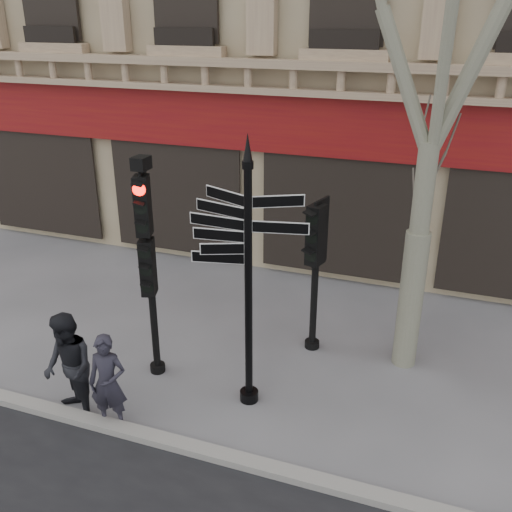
# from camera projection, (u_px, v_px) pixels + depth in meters

# --- Properties ---
(ground) EXTENTS (80.00, 80.00, 0.00)m
(ground) POSITION_uv_depth(u_px,v_px,m) (264.00, 403.00, 9.27)
(ground) COLOR #55555A
(ground) RESTS_ON ground
(kerb) EXTENTS (80.00, 0.25, 0.12)m
(kerb) POSITION_uv_depth(u_px,v_px,m) (232.00, 459.00, 8.03)
(kerb) COLOR gray
(kerb) RESTS_ON ground
(fingerpost) EXTENTS (1.89, 1.89, 4.37)m
(fingerpost) POSITION_uv_depth(u_px,v_px,m) (248.00, 233.00, 8.18)
(fingerpost) COLOR black
(fingerpost) RESTS_ON ground
(traffic_signal_main) EXTENTS (0.50, 0.42, 3.85)m
(traffic_signal_main) POSITION_uv_depth(u_px,v_px,m) (148.00, 244.00, 9.12)
(traffic_signal_main) COLOR black
(traffic_signal_main) RESTS_ON ground
(traffic_signal_secondary) EXTENTS (0.55, 0.45, 2.84)m
(traffic_signal_secondary) POSITION_uv_depth(u_px,v_px,m) (316.00, 251.00, 10.02)
(traffic_signal_secondary) COLOR black
(traffic_signal_secondary) RESTS_ON ground
(pedestrian_a) EXTENTS (0.64, 0.49, 1.57)m
(pedestrian_a) POSITION_uv_depth(u_px,v_px,m) (108.00, 383.00, 8.46)
(pedestrian_a) COLOR #22212C
(pedestrian_a) RESTS_ON ground
(pedestrian_b) EXTENTS (1.10, 1.05, 1.78)m
(pedestrian_b) POSITION_uv_depth(u_px,v_px,m) (69.00, 368.00, 8.63)
(pedestrian_b) COLOR black
(pedestrian_b) RESTS_ON ground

